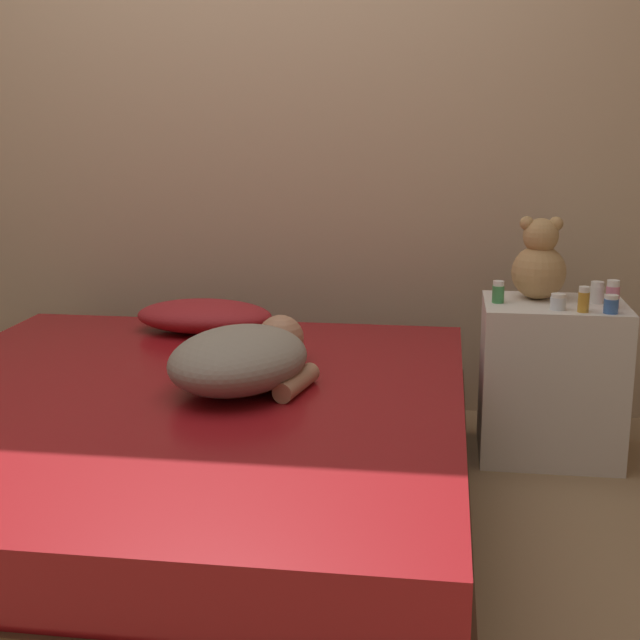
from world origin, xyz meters
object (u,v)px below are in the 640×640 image
at_px(teddy_bear, 539,263).
at_px(bottle_blue, 611,304).
at_px(bottle_pink, 613,294).
at_px(pillow, 204,316).
at_px(bottle_white, 597,293).
at_px(bottle_clear, 558,302).
at_px(bottle_green, 498,292).
at_px(bottle_amber, 584,300).
at_px(person_lying, 244,358).

bearing_deg(teddy_bear, bottle_blue, -43.80).
distance_m(bottle_blue, bottle_pink, 0.09).
relative_size(pillow, bottle_pink, 5.30).
relative_size(bottle_blue, bottle_white, 0.82).
height_order(bottle_pink, bottle_white, bottle_pink).
height_order(pillow, bottle_clear, bottle_clear).
xyz_separation_m(bottle_clear, bottle_white, (0.15, 0.13, 0.01)).
bearing_deg(bottle_pink, bottle_green, 175.38).
distance_m(bottle_amber, bottle_pink, 0.14).
xyz_separation_m(pillow, bottle_amber, (1.36, -0.13, 0.13)).
xyz_separation_m(bottle_blue, bottle_amber, (-0.09, 0.01, 0.01)).
height_order(bottle_blue, bottle_clear, bottle_blue).
bearing_deg(bottle_amber, bottle_white, 66.79).
distance_m(bottle_green, bottle_clear, 0.22).
bearing_deg(bottle_blue, pillow, 174.50).
xyz_separation_m(bottle_green, bottle_white, (0.35, 0.05, -0.00)).
distance_m(pillow, bottle_blue, 1.46).
distance_m(bottle_blue, bottle_clear, 0.17).
height_order(bottle_amber, bottle_white, bottle_amber).
height_order(pillow, bottle_green, bottle_green).
bearing_deg(bottle_blue, teddy_bear, 136.20).
relative_size(pillow, bottle_white, 6.68).
xyz_separation_m(bottle_amber, bottle_white, (0.07, 0.16, -0.01)).
xyz_separation_m(pillow, bottle_blue, (1.45, -0.14, 0.12)).
distance_m(pillow, bottle_clear, 1.29).
bearing_deg(bottle_blue, bottle_pink, 77.87).
bearing_deg(person_lying, bottle_green, 51.26).
bearing_deg(bottle_green, bottle_pink, -4.62).
height_order(person_lying, bottle_pink, bottle_pink).
bearing_deg(bottle_pink, bottle_blue, -102.13).
distance_m(bottle_amber, bottle_clear, 0.09).
relative_size(bottle_blue, bottle_green, 0.80).
distance_m(teddy_bear, bottle_blue, 0.32).
xyz_separation_m(pillow, person_lying, (0.30, -0.66, 0.03)).
relative_size(bottle_green, bottle_clear, 1.41).
distance_m(teddy_bear, bottle_white, 0.23).
height_order(teddy_bear, bottle_clear, teddy_bear).
height_order(bottle_green, bottle_clear, bottle_green).
height_order(teddy_bear, bottle_white, teddy_bear).
height_order(pillow, bottle_amber, bottle_amber).
height_order(pillow, person_lying, person_lying).
bearing_deg(bottle_green, bottle_white, 7.45).
height_order(bottle_amber, bottle_clear, bottle_amber).
xyz_separation_m(person_lying, bottle_amber, (1.06, 0.53, 0.10)).
bearing_deg(teddy_bear, bottle_clear, -74.05).
bearing_deg(bottle_clear, bottle_green, 155.63).
distance_m(pillow, person_lying, 0.73).
bearing_deg(teddy_bear, bottle_white, -12.72).
xyz_separation_m(person_lying, teddy_bear, (0.92, 0.73, 0.19)).
relative_size(teddy_bear, bottle_amber, 3.40).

